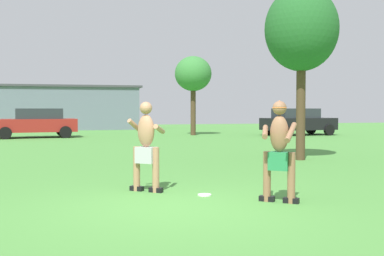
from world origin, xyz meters
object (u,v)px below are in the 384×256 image
object	(u,v)px
car_black_near_post	(298,121)
tree_right_field	(301,30)
frisbee	(205,195)
player_in_gray	(146,144)
car_red_mid_lot	(36,122)
player_with_cap	(279,147)
tree_left_field	(193,75)

from	to	relation	value
car_black_near_post	tree_right_field	xyz separation A→B (m)	(-6.42, -12.69, 3.12)
frisbee	player_in_gray	bearing A→B (deg)	143.33
frisbee	tree_right_field	bearing A→B (deg)	48.36
frisbee	car_red_mid_lot	xyz separation A→B (m)	(-3.84, 19.25, 0.81)
car_black_near_post	tree_right_field	distance (m)	14.56
player_in_gray	car_red_mid_lot	world-z (taller)	player_in_gray
player_with_cap	tree_right_field	distance (m)	7.65
car_red_mid_lot	tree_right_field	size ratio (longest dim) A/B	0.85
player_with_cap	tree_right_field	world-z (taller)	tree_right_field
car_black_near_post	car_red_mid_lot	size ratio (longest dim) A/B	1.00
player_with_cap	car_red_mid_lot	distance (m)	20.76
tree_left_field	car_black_near_post	bearing A→B (deg)	-15.57
tree_left_field	frisbee	bearing A→B (deg)	-104.47
player_in_gray	car_red_mid_lot	bearing A→B (deg)	98.88
tree_left_field	player_with_cap	bearing A→B (deg)	-101.09
player_with_cap	player_in_gray	bearing A→B (deg)	140.36
player_with_cap	car_black_near_post	size ratio (longest dim) A/B	0.38
player_in_gray	tree_left_field	bearing A→B (deg)	72.37
car_black_near_post	car_red_mid_lot	world-z (taller)	same
tree_left_field	tree_right_field	bearing A→B (deg)	-91.81
car_black_near_post	car_red_mid_lot	bearing A→B (deg)	174.57
player_with_cap	tree_left_field	size ratio (longest dim) A/B	0.37
car_black_near_post	tree_left_field	world-z (taller)	tree_left_field
frisbee	tree_right_field	xyz separation A→B (m)	(4.58, 5.15, 3.93)
player_with_cap	player_in_gray	world-z (taller)	player_with_cap
player_with_cap	car_red_mid_lot	bearing A→B (deg)	103.56
car_red_mid_lot	car_black_near_post	bearing A→B (deg)	-5.43
frisbee	tree_left_field	bearing A→B (deg)	75.53
frisbee	car_red_mid_lot	size ratio (longest dim) A/B	0.06
tree_right_field	car_black_near_post	bearing A→B (deg)	63.17
frisbee	tree_left_field	size ratio (longest dim) A/B	0.05
tree_left_field	tree_right_field	xyz separation A→B (m)	(-0.45, -14.35, 0.37)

